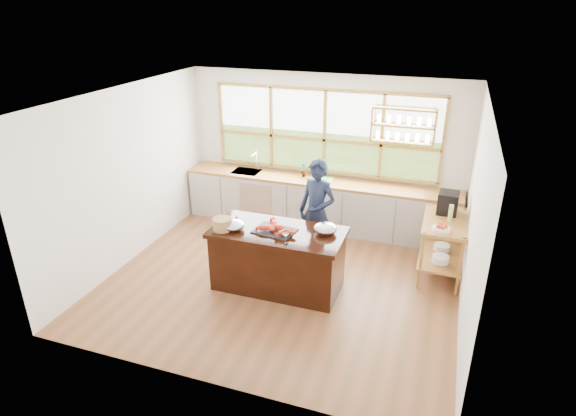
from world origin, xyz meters
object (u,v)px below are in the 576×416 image
at_px(cook, 317,212).
at_px(wicker_basket, 222,224).
at_px(espresso_machine, 448,203).
at_px(island, 278,259).

xyz_separation_m(cook, wicker_basket, (-1.04, -1.13, 0.14)).
xyz_separation_m(cook, espresso_machine, (1.88, 0.47, 0.22)).
distance_m(cook, wicker_basket, 1.55).
bearing_deg(cook, espresso_machine, 30.20).
bearing_deg(espresso_machine, island, -144.28).
relative_size(cook, espresso_machine, 5.10).
relative_size(island, espresso_machine, 5.61).
height_order(island, cook, cook).
distance_m(cook, espresso_machine, 1.95).
height_order(espresso_machine, wicker_basket, espresso_machine).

